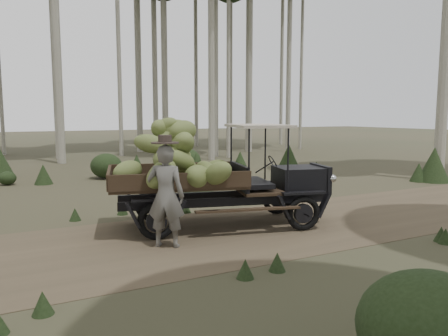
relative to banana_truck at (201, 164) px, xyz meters
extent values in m
plane|color=#473D2B|center=(-0.53, -0.63, -1.39)|extent=(120.00, 120.00, 0.00)
cube|color=brown|center=(-0.53, -0.63, -1.38)|extent=(70.00, 4.00, 0.01)
cube|color=black|center=(2.19, -0.47, -0.40)|extent=(1.19, 1.15, 0.54)
cube|color=black|center=(2.72, -0.61, -0.40)|extent=(0.34, 0.98, 0.61)
cube|color=black|center=(0.85, -0.14, -0.30)|extent=(0.41, 1.36, 0.54)
cube|color=#38281C|center=(-0.49, 0.20, -0.40)|extent=(3.12, 2.40, 0.08)
cube|color=#38281C|center=(-0.27, 1.06, -0.22)|extent=(2.70, 0.73, 0.32)
cube|color=#38281C|center=(-0.71, -0.66, -0.22)|extent=(2.70, 0.73, 0.32)
cube|color=#38281C|center=(-1.83, 0.54, -0.22)|extent=(0.49, 1.74, 0.32)
cube|color=beige|center=(1.26, -0.24, 0.81)|extent=(1.51, 1.91, 0.06)
cube|color=black|center=(0.61, 0.31, -0.77)|extent=(4.43, 1.21, 0.18)
cube|color=black|center=(0.42, -0.42, -0.77)|extent=(4.43, 1.21, 0.18)
torus|color=black|center=(2.19, 0.34, -1.01)|extent=(0.76, 0.31, 0.75)
torus|color=black|center=(1.81, -1.19, -1.01)|extent=(0.76, 0.31, 0.75)
torus|color=black|center=(-0.78, 1.09, -1.01)|extent=(0.76, 0.31, 0.75)
torus|color=black|center=(-1.16, -0.44, -1.01)|extent=(0.76, 0.31, 0.75)
sphere|color=beige|center=(2.90, -0.20, -0.35)|extent=(0.18, 0.18, 0.18)
sphere|color=beige|center=(2.69, -1.06, -0.35)|extent=(0.18, 0.18, 0.18)
ellipsoid|color=olive|center=(0.40, -0.06, -0.18)|extent=(0.67, 0.85, 0.59)
ellipsoid|color=olive|center=(-0.58, -0.07, 0.21)|extent=(0.81, 0.69, 0.56)
ellipsoid|color=olive|center=(-0.44, -0.07, 0.47)|extent=(0.61, 0.94, 0.63)
ellipsoid|color=olive|center=(-0.47, 0.21, 0.71)|extent=(0.85, 0.76, 0.52)
ellipsoid|color=olive|center=(0.55, 0.53, -0.18)|extent=(0.81, 0.76, 0.60)
ellipsoid|color=olive|center=(-0.86, -0.05, 0.14)|extent=(0.50, 0.72, 0.46)
ellipsoid|color=olive|center=(-0.59, 0.18, 0.53)|extent=(0.99, 0.95, 0.65)
ellipsoid|color=olive|center=(-0.39, 0.03, 0.72)|extent=(0.82, 0.71, 0.47)
ellipsoid|color=olive|center=(0.09, 0.00, -0.15)|extent=(0.48, 0.82, 0.52)
ellipsoid|color=olive|center=(-0.59, -0.27, 0.15)|extent=(0.86, 0.57, 0.58)
ellipsoid|color=olive|center=(-1.06, 0.16, 0.46)|extent=(0.84, 0.79, 0.50)
ellipsoid|color=olive|center=(-0.44, 0.22, 0.71)|extent=(0.72, 0.49, 0.61)
ellipsoid|color=olive|center=(-0.32, -0.57, -0.20)|extent=(0.97, 0.89, 0.70)
ellipsoid|color=olive|center=(-0.43, 0.61, 0.15)|extent=(0.99, 0.77, 0.67)
ellipsoid|color=olive|center=(-0.71, 0.27, 0.45)|extent=(0.54, 0.80, 0.65)
ellipsoid|color=olive|center=(-0.69, 0.39, 0.72)|extent=(0.94, 0.88, 0.64)
ellipsoid|color=olive|center=(-1.53, 0.22, -0.09)|extent=(0.79, 0.56, 0.60)
ellipsoid|color=olive|center=(-0.32, 0.55, 0.18)|extent=(0.87, 0.76, 0.67)
ellipsoid|color=olive|center=(-0.45, 0.42, 0.47)|extent=(0.82, 0.70, 0.56)
ellipsoid|color=olive|center=(-0.68, 0.33, 0.79)|extent=(0.68, 0.84, 0.59)
ellipsoid|color=olive|center=(-0.21, 0.53, -0.11)|extent=(0.79, 0.45, 0.46)
ellipsoid|color=olive|center=(-1.10, -0.61, -0.06)|extent=(0.96, 0.77, 0.75)
ellipsoid|color=olive|center=(-0.05, -0.88, -0.08)|extent=(0.67, 0.90, 0.69)
imported|color=#5F5D57|center=(-1.14, -0.93, -0.43)|extent=(0.83, 0.77, 1.91)
cylinder|color=#362C26|center=(-1.14, -0.93, 0.55)|extent=(0.71, 0.71, 0.03)
cylinder|color=#362C26|center=(-1.14, -0.93, 0.61)|extent=(0.35, 0.35, 0.15)
cylinder|color=#B2AD9E|center=(5.33, 17.18, 6.27)|extent=(0.37, 0.37, 15.31)
cylinder|color=#B2AD9E|center=(6.34, 12.71, 6.34)|extent=(0.34, 0.34, 15.45)
cylinder|color=#B2AD9E|center=(10.72, 16.24, 7.72)|extent=(0.44, 0.44, 18.21)
cylinder|color=#B2AD9E|center=(13.08, 15.21, 6.82)|extent=(0.32, 0.32, 16.41)
cylinder|color=#B2AD9E|center=(7.34, 14.23, 6.82)|extent=(0.27, 0.27, 16.41)
cylinder|color=#B2AD9E|center=(7.70, 13.37, 6.30)|extent=(0.22, 0.22, 15.38)
cylinder|color=#B2AD9E|center=(15.00, 16.42, 7.78)|extent=(0.22, 0.22, 18.33)
cylinder|color=#B2AD9E|center=(16.56, 21.06, 9.75)|extent=(0.28, 0.28, 22.27)
cylinder|color=#B2AD9E|center=(9.73, 22.50, 9.40)|extent=(0.27, 0.27, 21.57)
cylinder|color=#B2AD9E|center=(11.32, 20.03, 7.26)|extent=(0.38, 0.38, 17.29)
cylinder|color=#B2AD9E|center=(5.14, 18.43, 6.67)|extent=(0.32, 0.32, 16.12)
ellipsoid|color=#233319|center=(3.00, 8.29, -0.85)|extent=(1.30, 1.30, 1.04)
cone|color=#233319|center=(1.60, 3.97, -0.77)|extent=(1.11, 1.11, 1.24)
cone|color=#233319|center=(0.26, 5.84, -0.83)|extent=(1.00, 1.00, 1.11)
cone|color=#233319|center=(8.33, 6.40, -1.18)|extent=(0.37, 0.37, 0.41)
cone|color=#233319|center=(8.02, 8.01, -0.84)|extent=(0.98, 0.98, 1.08)
ellipsoid|color=#233319|center=(2.91, 5.17, -1.12)|extent=(0.66, 0.66, 0.53)
cone|color=#233319|center=(-2.50, 7.95, -1.03)|extent=(0.63, 0.63, 0.71)
cone|color=#233319|center=(9.73, 2.34, -1.04)|extent=(0.62, 0.62, 0.69)
cone|color=#233319|center=(4.44, 6.21, -0.87)|extent=(0.92, 0.92, 1.03)
ellipsoid|color=#233319|center=(-0.45, -5.97, -0.86)|extent=(1.30, 1.30, 1.04)
cone|color=#233319|center=(10.19, 2.08, -0.76)|extent=(1.13, 1.13, 1.26)
ellipsoid|color=#233319|center=(-0.22, 8.35, -0.90)|extent=(1.19, 1.19, 0.95)
ellipsoid|color=#233319|center=(-3.63, 8.32, -1.15)|extent=(0.59, 0.59, 0.47)
cone|color=#233319|center=(3.69, -3.05, -1.24)|extent=(0.27, 0.27, 0.30)
cone|color=#233319|center=(-0.03, -2.93, -1.24)|extent=(0.27, 0.27, 0.30)
cone|color=#233319|center=(-1.21, 2.03, -1.24)|extent=(0.27, 0.27, 0.30)
cone|color=#233319|center=(0.24, 1.50, -1.24)|extent=(0.27, 0.27, 0.30)
cone|color=#233319|center=(3.63, 1.81, -1.24)|extent=(0.27, 0.27, 0.30)
cone|color=#233319|center=(-2.34, 1.93, -1.24)|extent=(0.27, 0.27, 0.30)
cone|color=#233319|center=(-0.63, -2.97, -1.24)|extent=(0.27, 0.27, 0.30)
cone|color=#233319|center=(-3.43, -2.86, -1.24)|extent=(0.27, 0.27, 0.30)
cone|color=#233319|center=(1.16, 2.29, -1.24)|extent=(0.27, 0.27, 0.30)
cone|color=#233319|center=(3.64, -3.17, -1.24)|extent=(0.27, 0.27, 0.30)
camera|label=1|loc=(-3.79, -8.41, 1.06)|focal=35.00mm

